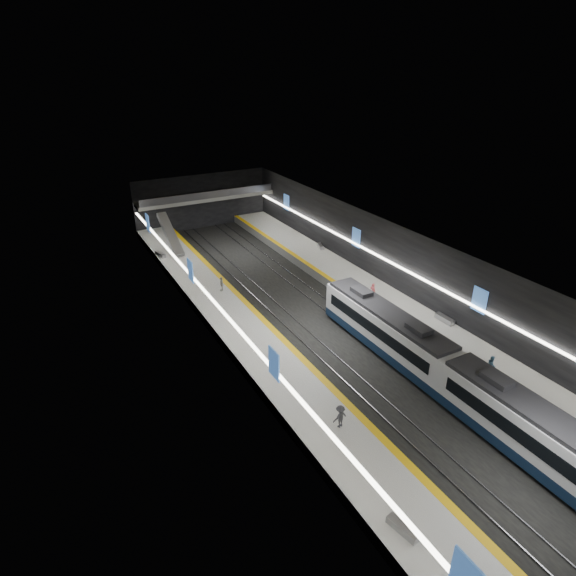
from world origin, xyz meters
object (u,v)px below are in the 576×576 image
escalator (170,234)px  passenger_left_b (340,417)px  bench_left_near (403,528)px  bench_right_near (445,319)px  bench_right_far (321,246)px  passenger_left_a (222,284)px  train (451,374)px  passenger_right_a (373,291)px  passenger_right_b (491,365)px  bench_left_far (161,254)px

escalator → passenger_left_b: size_ratio=4.78×
bench_left_near → bench_right_near: size_ratio=0.90×
bench_right_far → passenger_left_a: (-15.89, -5.73, 0.57)m
train → passenger_left_b: train is taller
escalator → bench_right_far: (17.00, -9.10, -1.69)m
bench_right_near → bench_right_far: 21.88m
bench_left_near → passenger_right_a: (15.07, 22.20, 0.64)m
passenger_right_b → passenger_left_b: 13.76m
bench_left_far → passenger_right_a: 27.12m
bench_right_near → passenger_left_a: size_ratio=1.32×
train → passenger_left_b: bearing=177.9°
bench_left_near → passenger_right_b: size_ratio=1.19×
escalator → train: bearing=-75.4°
bench_right_far → passenger_left_a: size_ratio=1.09×
train → escalator: escalator is taller
train → escalator: size_ratio=3.76×
bench_right_far → train: bearing=-86.3°
train → bench_left_near: bearing=-145.1°
passenger_right_b → passenger_left_b: passenger_left_b is taller
bench_left_near → passenger_left_a: size_ratio=1.19×
bench_left_near → bench_right_far: 41.36m
bench_left_near → passenger_left_b: size_ratio=1.11×
bench_right_far → passenger_right_b: (-2.86, -29.59, 0.57)m
passenger_right_a → passenger_right_b: size_ratio=1.12×
bench_right_far → passenger_right_a: (-3.11, -14.94, 0.66)m
train → passenger_right_b: bearing=-3.6°
escalator → passenger_left_a: bearing=-85.7°
escalator → bench_left_far: 3.33m
passenger_right_b → passenger_left_a: bearing=73.6°
train → passenger_left_a: bearing=110.6°
bench_left_near → bench_right_near: 23.74m
bench_left_far → passenger_left_a: (3.11, -12.76, 0.54)m
bench_right_near → passenger_right_b: size_ratio=1.32×
escalator → bench_left_near: 46.29m
train → bench_right_near: train is taller
train → passenger_right_b: size_ratio=19.38×
bench_left_far → bench_left_near: bearing=-102.1°
train → passenger_left_b: 9.62m
bench_left_far → passenger_left_b: (2.39, -36.00, 0.60)m
passenger_right_b → train: bearing=131.4°
passenger_right_a → passenger_left_a: bearing=38.7°
bench_right_near → passenger_left_a: passenger_left_a is taller
bench_left_near → bench_left_far: (-0.82, 44.17, 0.01)m
escalator → passenger_right_b: (14.14, -38.70, -1.12)m
train → bench_right_near: size_ratio=14.69×
passenger_left_b → bench_right_near: bearing=-163.1°
escalator → bench_right_near: bearing=-61.2°
escalator → passenger_right_a: size_ratio=4.60×
bench_right_near → passenger_left_a: bearing=133.9°
bench_right_near → bench_right_far: bench_right_near is taller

